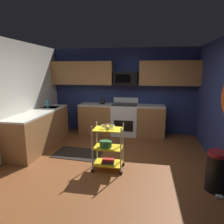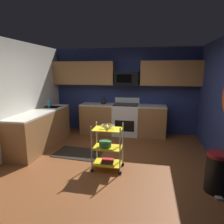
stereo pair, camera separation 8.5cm
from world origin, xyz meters
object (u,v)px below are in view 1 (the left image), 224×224
object	(u,v)px
book_stack	(108,161)
kettle	(102,102)
fruit_bowl	(108,126)
microwave	(126,78)
oven_range	(125,119)
mixing_bowl_large	(106,144)
dish_soap_bottle	(48,104)
trash_can	(217,171)
rolling_cart	(108,147)

from	to	relation	value
book_stack	kettle	bearing A→B (deg)	105.29
fruit_bowl	microwave	bearing A→B (deg)	88.40
oven_range	fruit_bowl	size ratio (longest dim) A/B	4.04
mixing_bowl_large	dish_soap_bottle	world-z (taller)	dish_soap_bottle
microwave	trash_can	bearing A→B (deg)	-57.24
oven_range	mixing_bowl_large	size ratio (longest dim) A/B	4.37
book_stack	dish_soap_bottle	xyz separation A→B (m)	(-1.97, 1.43, 0.86)
fruit_bowl	trash_can	bearing A→B (deg)	-12.24
book_stack	dish_soap_bottle	size ratio (longest dim) A/B	1.21
mixing_bowl_large	kettle	size ratio (longest dim) A/B	0.95
kettle	trash_can	size ratio (longest dim) A/B	0.40
fruit_bowl	book_stack	size ratio (longest dim) A/B	1.12
microwave	rolling_cart	bearing A→B (deg)	-91.60
oven_range	rolling_cart	size ratio (longest dim) A/B	1.20
book_stack	kettle	world-z (taller)	kettle
fruit_bowl	dish_soap_bottle	world-z (taller)	dish_soap_bottle
oven_range	rolling_cart	xyz separation A→B (m)	(-0.07, -2.29, -0.03)
oven_range	fruit_bowl	distance (m)	2.32
oven_range	rolling_cart	world-z (taller)	oven_range
microwave	dish_soap_bottle	bearing A→B (deg)	-154.75
microwave	kettle	world-z (taller)	microwave
fruit_bowl	kettle	xyz separation A→B (m)	(-0.62, 2.28, 0.12)
book_stack	trash_can	size ratio (longest dim) A/B	0.37
mixing_bowl_large	book_stack	world-z (taller)	mixing_bowl_large
book_stack	kettle	xyz separation A→B (m)	(-0.62, 2.28, 0.83)
kettle	trash_can	xyz separation A→B (m)	(2.49, -2.69, -0.67)
oven_range	fruit_bowl	world-z (taller)	oven_range
kettle	oven_range	bearing A→B (deg)	0.32
rolling_cart	dish_soap_bottle	distance (m)	2.50
fruit_bowl	kettle	world-z (taller)	kettle
oven_range	microwave	bearing A→B (deg)	90.26
oven_range	fruit_bowl	xyz separation A→B (m)	(-0.07, -2.29, 0.40)
kettle	dish_soap_bottle	size ratio (longest dim) A/B	1.32
oven_range	microwave	size ratio (longest dim) A/B	1.57
mixing_bowl_large	kettle	world-z (taller)	kettle
microwave	dish_soap_bottle	size ratio (longest dim) A/B	3.50
fruit_bowl	rolling_cart	bearing A→B (deg)	-75.96
book_stack	dish_soap_bottle	world-z (taller)	dish_soap_bottle
oven_range	microwave	world-z (taller)	microwave
mixing_bowl_large	dish_soap_bottle	distance (m)	2.45
dish_soap_bottle	trash_can	world-z (taller)	dish_soap_bottle
fruit_bowl	mixing_bowl_large	size ratio (longest dim) A/B	1.08
mixing_bowl_large	dish_soap_bottle	size ratio (longest dim) A/B	1.26
oven_range	microwave	distance (m)	1.23
book_stack	microwave	bearing A→B (deg)	88.40
fruit_bowl	dish_soap_bottle	xyz separation A→B (m)	(-1.97, 1.43, 0.14)
oven_range	book_stack	world-z (taller)	oven_range
rolling_cart	dish_soap_bottle	xyz separation A→B (m)	(-1.97, 1.43, 0.57)
rolling_cart	mixing_bowl_large	world-z (taller)	rolling_cart
kettle	trash_can	distance (m)	3.72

